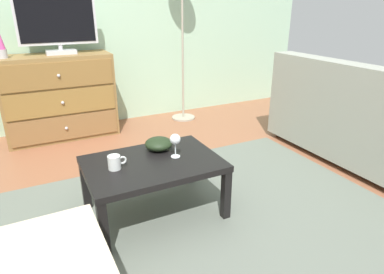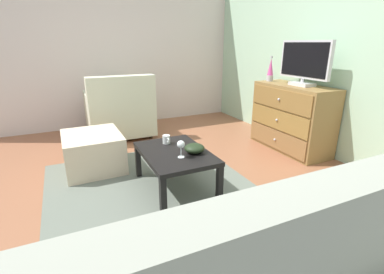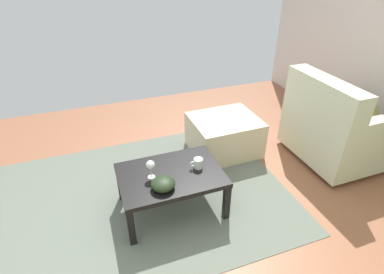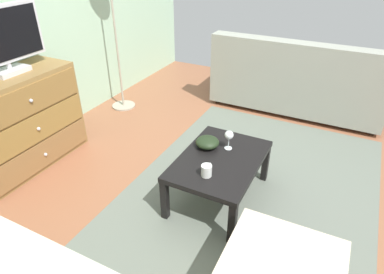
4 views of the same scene
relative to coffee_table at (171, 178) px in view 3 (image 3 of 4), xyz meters
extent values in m
cube|color=#91593D|center=(0.02, -0.02, -0.35)|extent=(5.66, 4.65, 0.05)
cube|color=slate|center=(0.22, -0.22, -0.33)|extent=(2.60, 1.90, 0.01)
cube|color=black|center=(-0.39, 0.26, -0.16)|extent=(0.05, 0.05, 0.34)
cube|color=black|center=(0.39, 0.26, -0.16)|extent=(0.05, 0.05, 0.34)
cube|color=black|center=(-0.39, -0.26, -0.16)|extent=(0.05, 0.05, 0.34)
cube|color=black|center=(0.39, -0.26, -0.16)|extent=(0.05, 0.05, 0.34)
cube|color=black|center=(0.00, 0.00, 0.03)|extent=(0.84, 0.58, 0.04)
cylinder|color=silver|center=(0.16, 0.00, 0.05)|extent=(0.06, 0.06, 0.00)
cylinder|color=silver|center=(0.16, 0.00, 0.10)|extent=(0.01, 0.01, 0.09)
sphere|color=silver|center=(0.16, 0.00, 0.17)|extent=(0.07, 0.07, 0.07)
cylinder|color=silver|center=(-0.24, 0.00, 0.09)|extent=(0.08, 0.08, 0.08)
torus|color=silver|center=(-0.19, 0.00, 0.09)|extent=(0.05, 0.01, 0.05)
ellipsoid|color=black|center=(0.10, 0.15, 0.09)|extent=(0.19, 0.19, 0.08)
cylinder|color=#332319|center=(-2.18, 0.22, -0.30)|extent=(0.05, 0.05, 0.05)
cylinder|color=#332319|center=(-2.18, -0.52, -0.30)|extent=(0.05, 0.05, 0.05)
cylinder|color=#332319|center=(-1.54, 0.22, -0.30)|extent=(0.05, 0.05, 0.05)
cylinder|color=#332319|center=(-1.54, -0.52, -0.30)|extent=(0.05, 0.05, 0.05)
cube|color=beige|center=(-1.86, -0.15, -0.08)|extent=(0.80, 0.91, 0.41)
cube|color=beige|center=(-1.56, -0.15, 0.36)|extent=(0.20, 0.91, 0.46)
cube|color=beige|center=(-1.86, 0.24, 0.23)|extent=(0.76, 0.12, 0.20)
cube|color=beige|center=(-1.86, -0.54, 0.23)|extent=(0.76, 0.12, 0.20)
cylinder|color=tan|center=(-2.11, -0.23, 0.21)|extent=(0.16, 0.40, 0.16)
cube|color=beige|center=(-0.80, -0.66, -0.13)|extent=(0.71, 0.61, 0.40)
camera|label=1|loc=(-0.63, -1.80, 0.96)|focal=31.12mm
camera|label=2|loc=(2.26, -0.88, 1.01)|focal=26.08mm
camera|label=3|loc=(0.50, 1.88, 1.58)|focal=28.36mm
camera|label=4|loc=(-1.96, -0.75, 1.48)|focal=31.40mm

